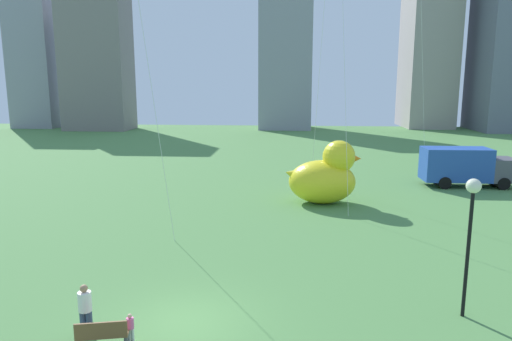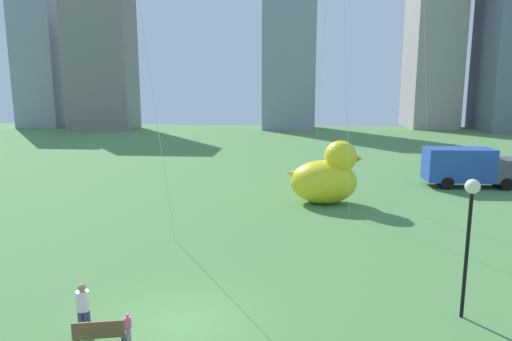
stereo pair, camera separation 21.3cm
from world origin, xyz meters
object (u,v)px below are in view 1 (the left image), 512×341
at_px(giant_inflatable_duck, 325,177).
at_px(lamppost, 471,213).
at_px(park_bench, 102,334).
at_px(person_adult, 85,308).
at_px(person_child, 130,327).
at_px(box_truck, 466,167).

height_order(giant_inflatable_duck, lamppost, lamppost).
xyz_separation_m(park_bench, person_adult, (-0.78, 0.69, 0.44)).
bearing_deg(person_adult, person_child, -9.66).
xyz_separation_m(person_child, box_truck, (17.40, 22.60, 0.96)).
relative_size(park_bench, box_truck, 0.23).
bearing_deg(lamppost, person_child, -166.98).
bearing_deg(lamppost, giant_inflatable_duck, 103.94).
height_order(person_adult, lamppost, lamppost).
relative_size(park_bench, person_adult, 0.93).
bearing_deg(person_child, person_adult, 170.34).
bearing_deg(person_child, park_bench, -146.56).
bearing_deg(box_truck, lamppost, -109.26).
height_order(park_bench, person_adult, person_adult).
xyz_separation_m(person_adult, lamppost, (11.79, 2.14, 2.61)).
relative_size(giant_inflatable_duck, lamppost, 1.05).
height_order(lamppost, box_truck, lamppost).
xyz_separation_m(park_bench, box_truck, (18.07, 23.04, 0.99)).
xyz_separation_m(giant_inflatable_duck, lamppost, (3.59, -14.47, 1.81)).
bearing_deg(park_bench, giant_inflatable_duck, 66.79).
xyz_separation_m(person_adult, box_truck, (18.85, 22.35, 0.55)).
xyz_separation_m(park_bench, giant_inflatable_duck, (7.42, 17.31, 1.24)).
height_order(giant_inflatable_duck, box_truck, giant_inflatable_duck).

